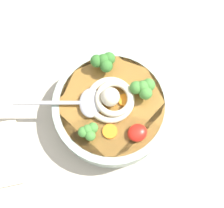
% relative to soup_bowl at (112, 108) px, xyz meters
% --- Properties ---
extents(table_slab, '(1.33, 1.33, 0.04)m').
position_rel_soup_bowl_xyz_m(table_slab, '(0.02, -0.03, -0.05)').
color(table_slab, '#BCB29E').
rests_on(table_slab, ground).
extents(soup_bowl, '(0.24, 0.24, 0.06)m').
position_rel_soup_bowl_xyz_m(soup_bowl, '(0.00, 0.00, 0.00)').
color(soup_bowl, '#9EB2A3').
rests_on(soup_bowl, table_slab).
extents(noodle_pile, '(0.10, 0.10, 0.04)m').
position_rel_soup_bowl_xyz_m(noodle_pile, '(0.00, 0.01, 0.04)').
color(noodle_pile, beige).
rests_on(noodle_pile, soup_bowl).
extents(soup_spoon, '(0.17, 0.10, 0.02)m').
position_rel_soup_bowl_xyz_m(soup_spoon, '(-0.05, 0.02, 0.04)').
color(soup_spoon, '#B7B7BC').
rests_on(soup_spoon, soup_bowl).
extents(chili_sauce_dollop, '(0.04, 0.03, 0.02)m').
position_rel_soup_bowl_xyz_m(chili_sauce_dollop, '(0.01, -0.07, 0.04)').
color(chili_sauce_dollop, red).
rests_on(chili_sauce_dollop, soup_bowl).
extents(broccoli_floret_far, '(0.05, 0.04, 0.04)m').
position_rel_soup_bowl_xyz_m(broccoli_floret_far, '(0.06, -0.00, 0.05)').
color(broccoli_floret_far, '#7A9E60').
rests_on(broccoli_floret_far, soup_bowl).
extents(broccoli_floret_front, '(0.04, 0.03, 0.03)m').
position_rel_soup_bowl_xyz_m(broccoli_floret_front, '(-0.06, -0.04, 0.05)').
color(broccoli_floret_front, '#7A9E60').
rests_on(broccoli_floret_front, soup_bowl).
extents(broccoli_floret_beside_chili, '(0.05, 0.04, 0.04)m').
position_rel_soup_bowl_xyz_m(broccoli_floret_beside_chili, '(0.02, 0.08, 0.05)').
color(broccoli_floret_beside_chili, '#7A9E60').
rests_on(broccoli_floret_beside_chili, soup_bowl).
extents(carrot_slice_right, '(0.03, 0.03, 0.00)m').
position_rel_soup_bowl_xyz_m(carrot_slice_right, '(-0.03, -0.05, 0.03)').
color(carrot_slice_right, orange).
rests_on(carrot_slice_right, soup_bowl).
extents(carrot_slice_beside_noodles, '(0.03, 0.03, 0.00)m').
position_rel_soup_bowl_xyz_m(carrot_slice_beside_noodles, '(0.03, -0.00, 0.03)').
color(carrot_slice_beside_noodles, orange).
rests_on(carrot_slice_beside_noodles, soup_bowl).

